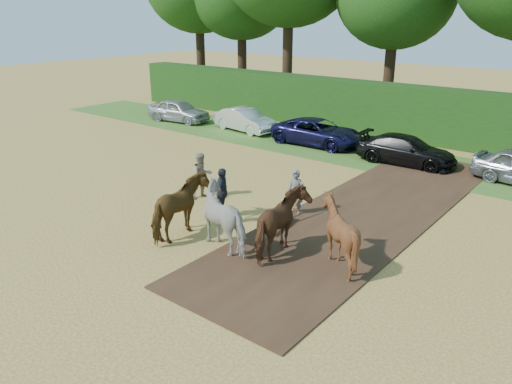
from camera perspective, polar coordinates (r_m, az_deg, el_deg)
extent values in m
plane|color=gold|center=(14.14, -5.95, -9.40)|extent=(120.00, 120.00, 0.00)
cube|color=#472D1C|center=(18.61, 12.68, -2.23)|extent=(4.50, 17.00, 0.05)
cube|color=#38601E|center=(25.28, 16.72, 3.32)|extent=(50.00, 5.00, 0.03)
cube|color=#14380F|center=(29.07, 20.45, 8.05)|extent=(46.00, 1.60, 3.00)
imported|color=#BCA994|center=(19.42, -6.20, 1.86)|extent=(0.91, 1.04, 1.80)
imported|color=#23262E|center=(17.55, -3.88, -0.09)|extent=(0.87, 1.14, 1.79)
imported|color=brown|center=(16.08, -8.59, -1.85)|extent=(1.52, 2.51, 1.98)
imported|color=#BCB4A8|center=(15.32, -3.07, -2.76)|extent=(2.27, 2.04, 1.98)
imported|color=brown|center=(14.73, 2.96, -3.73)|extent=(1.52, 2.51, 1.98)
imported|color=#593516|center=(14.32, 9.44, -4.71)|extent=(1.93, 2.09, 1.99)
cube|color=black|center=(17.04, 3.02, -3.35)|extent=(0.49, 0.90, 0.33)
cube|color=brown|center=(16.50, 2.23, -3.53)|extent=(0.36, 1.31, 0.09)
cylinder|color=brown|center=(17.42, 3.12, -1.56)|extent=(0.38, 0.92, 0.70)
cylinder|color=brown|center=(17.27, 4.38, -1.78)|extent=(0.12, 0.96, 0.70)
imported|color=gray|center=(17.77, 4.55, -0.09)|extent=(0.67, 0.51, 1.66)
imported|color=#AEB1B5|center=(33.57, -8.84, 9.19)|extent=(4.48, 2.25, 1.46)
imported|color=silver|center=(30.45, -1.27, 8.25)|extent=(4.40, 2.04, 1.40)
imported|color=#15143E|center=(27.44, 7.09, 6.80)|extent=(5.12, 2.45, 1.41)
imported|color=black|center=(24.82, 16.81, 4.61)|extent=(4.77, 2.14, 1.36)
cylinder|color=#382616|center=(42.57, -6.31, 14.55)|extent=(0.70, 0.70, 5.85)
cylinder|color=#382616|center=(40.28, -1.59, 14.02)|extent=(0.70, 0.70, 5.40)
cylinder|color=#382616|center=(36.40, 3.60, 14.24)|extent=(0.70, 0.70, 6.53)
cylinder|color=#382616|center=(34.36, 14.88, 12.15)|extent=(0.70, 0.70, 5.17)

